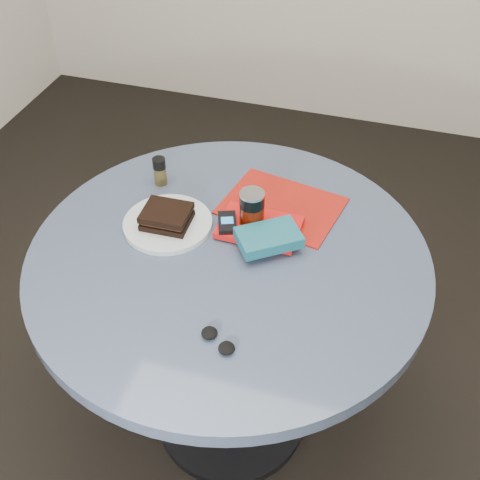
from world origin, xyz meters
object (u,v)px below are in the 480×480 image
(table, at_px, (229,297))
(plate, at_px, (168,224))
(sandwich, at_px, (167,216))
(soda_can, at_px, (252,212))
(magazine, at_px, (282,206))
(mp3_player, at_px, (227,222))
(headphones, at_px, (218,341))
(red_book, at_px, (259,227))
(pepper_grinder, at_px, (160,171))
(novel, at_px, (269,237))

(table, distance_m, plate, 0.25)
(sandwich, distance_m, soda_can, 0.22)
(magazine, bearing_deg, mp3_player, -117.93)
(table, relative_size, soda_can, 8.43)
(plate, distance_m, magazine, 0.31)
(sandwich, relative_size, soda_can, 1.03)
(sandwich, relative_size, headphones, 1.26)
(soda_can, bearing_deg, plate, -167.07)
(headphones, bearing_deg, magazine, 87.69)
(sandwich, xyz_separation_m, soda_can, (0.21, 0.05, 0.02))
(mp3_player, bearing_deg, red_book, 15.65)
(soda_can, bearing_deg, table, -107.28)
(table, relative_size, headphones, 10.36)
(magazine, bearing_deg, sandwich, -136.70)
(sandwich, bearing_deg, headphones, -52.81)
(plate, xyz_separation_m, sandwich, (0.00, -0.00, 0.03))
(pepper_grinder, bearing_deg, red_book, -20.26)
(headphones, bearing_deg, novel, 85.13)
(plate, relative_size, magazine, 0.76)
(plate, height_order, novel, novel)
(red_book, relative_size, headphones, 2.13)
(pepper_grinder, relative_size, novel, 0.55)
(red_book, bearing_deg, soda_can, 177.30)
(table, xyz_separation_m, plate, (-0.18, 0.05, 0.17))
(table, distance_m, soda_can, 0.25)
(table, xyz_separation_m, headphones, (0.06, -0.27, 0.17))
(sandwich, bearing_deg, plate, 105.33)
(plate, relative_size, novel, 1.52)
(mp3_player, relative_size, headphones, 0.94)
(sandwich, distance_m, headphones, 0.40)
(table, relative_size, pepper_grinder, 12.03)
(pepper_grinder, distance_m, magazine, 0.35)
(sandwich, distance_m, novel, 0.27)
(magazine, xyz_separation_m, novel, (0.01, -0.17, 0.03))
(pepper_grinder, height_order, novel, pepper_grinder)
(pepper_grinder, relative_size, red_book, 0.41)
(magazine, relative_size, mp3_player, 3.34)
(table, bearing_deg, sandwich, 165.52)
(table, height_order, mp3_player, mp3_player)
(plate, bearing_deg, red_book, 11.43)
(table, height_order, plate, plate)
(soda_can, relative_size, headphones, 1.23)
(magazine, xyz_separation_m, red_book, (-0.03, -0.11, 0.01))
(magazine, relative_size, headphones, 3.15)
(pepper_grinder, bearing_deg, soda_can, -21.30)
(magazine, xyz_separation_m, headphones, (-0.02, -0.49, 0.01))
(table, bearing_deg, novel, 25.03)
(pepper_grinder, distance_m, mp3_player, 0.28)
(magazine, distance_m, headphones, 0.49)
(red_book, bearing_deg, novel, -54.01)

